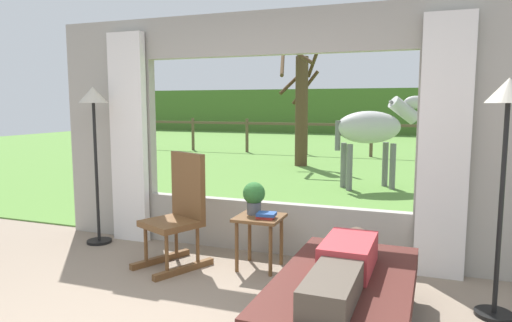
{
  "coord_description": "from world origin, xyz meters",
  "views": [
    {
      "loc": [
        1.54,
        -2.33,
        1.6
      ],
      "look_at": [
        0.0,
        1.8,
        1.05
      ],
      "focal_mm": 32.23,
      "sensor_mm": 36.0,
      "label": 1
    }
  ],
  "objects_px": {
    "floor_lamp_left": "(94,118)",
    "horse": "(373,128)",
    "reclining_person": "(344,265)",
    "book_stack": "(266,215)",
    "floor_lamp_right": "(506,126)",
    "recliner_sofa": "(344,304)",
    "rocking_chair": "(180,211)",
    "side_table": "(260,226)",
    "pasture_tree": "(301,106)",
    "potted_plant": "(254,196)"
  },
  "relations": [
    {
      "from": "rocking_chair",
      "to": "pasture_tree",
      "type": "xyz_separation_m",
      "value": [
        -0.77,
        7.5,
        1.01
      ]
    },
    {
      "from": "recliner_sofa",
      "to": "horse",
      "type": "distance_m",
      "value": 5.82
    },
    {
      "from": "pasture_tree",
      "to": "side_table",
      "type": "bearing_deg",
      "value": -78.1
    },
    {
      "from": "reclining_person",
      "to": "recliner_sofa",
      "type": "bearing_deg",
      "value": 91.0
    },
    {
      "from": "recliner_sofa",
      "to": "floor_lamp_left",
      "type": "distance_m",
      "value": 3.46
    },
    {
      "from": "horse",
      "to": "pasture_tree",
      "type": "xyz_separation_m",
      "value": [
        -2.09,
        2.62,
        0.4
      ]
    },
    {
      "from": "recliner_sofa",
      "to": "horse",
      "type": "bearing_deg",
      "value": 95.49
    },
    {
      "from": "side_table",
      "to": "pasture_tree",
      "type": "height_order",
      "value": "pasture_tree"
    },
    {
      "from": "floor_lamp_right",
      "to": "reclining_person",
      "type": "bearing_deg",
      "value": -144.58
    },
    {
      "from": "rocking_chair",
      "to": "side_table",
      "type": "height_order",
      "value": "rocking_chair"
    },
    {
      "from": "book_stack",
      "to": "side_table",
      "type": "bearing_deg",
      "value": 144.94
    },
    {
      "from": "reclining_person",
      "to": "pasture_tree",
      "type": "height_order",
      "value": "pasture_tree"
    },
    {
      "from": "floor_lamp_left",
      "to": "horse",
      "type": "xyz_separation_m",
      "value": [
        2.58,
        4.56,
        -0.29
      ]
    },
    {
      "from": "floor_lamp_left",
      "to": "floor_lamp_right",
      "type": "bearing_deg",
      "value": -6.77
    },
    {
      "from": "horse",
      "to": "side_table",
      "type": "bearing_deg",
      "value": -36.1
    },
    {
      "from": "reclining_person",
      "to": "book_stack",
      "type": "height_order",
      "value": "reclining_person"
    },
    {
      "from": "horse",
      "to": "potted_plant",
      "type": "bearing_deg",
      "value": -37.16
    },
    {
      "from": "recliner_sofa",
      "to": "side_table",
      "type": "bearing_deg",
      "value": 135.15
    },
    {
      "from": "recliner_sofa",
      "to": "reclining_person",
      "type": "relative_size",
      "value": 1.2
    },
    {
      "from": "rocking_chair",
      "to": "recliner_sofa",
      "type": "bearing_deg",
      "value": -0.8
    },
    {
      "from": "reclining_person",
      "to": "book_stack",
      "type": "relative_size",
      "value": 7.61
    },
    {
      "from": "floor_lamp_left",
      "to": "horse",
      "type": "distance_m",
      "value": 5.25
    },
    {
      "from": "recliner_sofa",
      "to": "floor_lamp_left",
      "type": "height_order",
      "value": "floor_lamp_left"
    },
    {
      "from": "side_table",
      "to": "pasture_tree",
      "type": "xyz_separation_m",
      "value": [
        -1.54,
        7.32,
        1.13
      ]
    },
    {
      "from": "floor_lamp_right",
      "to": "pasture_tree",
      "type": "xyz_separation_m",
      "value": [
        -3.56,
        7.67,
        0.12
      ]
    },
    {
      "from": "book_stack",
      "to": "floor_lamp_left",
      "type": "bearing_deg",
      "value": 174.76
    },
    {
      "from": "reclining_person",
      "to": "potted_plant",
      "type": "relative_size",
      "value": 4.48
    },
    {
      "from": "recliner_sofa",
      "to": "potted_plant",
      "type": "relative_size",
      "value": 5.36
    },
    {
      "from": "rocking_chair",
      "to": "pasture_tree",
      "type": "bearing_deg",
      "value": 120.49
    },
    {
      "from": "reclining_person",
      "to": "book_stack",
      "type": "bearing_deg",
      "value": 132.82
    },
    {
      "from": "recliner_sofa",
      "to": "floor_lamp_right",
      "type": "bearing_deg",
      "value": 34.51
    },
    {
      "from": "rocking_chair",
      "to": "book_stack",
      "type": "height_order",
      "value": "rocking_chair"
    },
    {
      "from": "reclining_person",
      "to": "book_stack",
      "type": "xyz_separation_m",
      "value": [
        -0.91,
        1.01,
        0.03
      ]
    },
    {
      "from": "rocking_chair",
      "to": "horse",
      "type": "bearing_deg",
      "value": 99.48
    },
    {
      "from": "recliner_sofa",
      "to": "reclining_person",
      "type": "height_order",
      "value": "reclining_person"
    },
    {
      "from": "reclining_person",
      "to": "floor_lamp_right",
      "type": "relative_size",
      "value": 0.8
    },
    {
      "from": "rocking_chair",
      "to": "side_table",
      "type": "relative_size",
      "value": 2.15
    },
    {
      "from": "reclining_person",
      "to": "book_stack",
      "type": "distance_m",
      "value": 1.36
    },
    {
      "from": "pasture_tree",
      "to": "potted_plant",
      "type": "bearing_deg",
      "value": -78.61
    },
    {
      "from": "floor_lamp_left",
      "to": "pasture_tree",
      "type": "distance_m",
      "value": 7.21
    },
    {
      "from": "rocking_chair",
      "to": "potted_plant",
      "type": "height_order",
      "value": "rocking_chair"
    },
    {
      "from": "recliner_sofa",
      "to": "floor_lamp_left",
      "type": "xyz_separation_m",
      "value": [
        -3.02,
        1.16,
        1.23
      ]
    },
    {
      "from": "potted_plant",
      "to": "recliner_sofa",
      "type": "bearing_deg",
      "value": -45.27
    },
    {
      "from": "side_table",
      "to": "floor_lamp_right",
      "type": "xyz_separation_m",
      "value": [
        2.02,
        -0.35,
        1.02
      ]
    },
    {
      "from": "side_table",
      "to": "horse",
      "type": "bearing_deg",
      "value": 83.35
    },
    {
      "from": "reclining_person",
      "to": "side_table",
      "type": "relative_size",
      "value": 2.75
    },
    {
      "from": "book_stack",
      "to": "pasture_tree",
      "type": "distance_m",
      "value": 7.63
    },
    {
      "from": "recliner_sofa",
      "to": "pasture_tree",
      "type": "bearing_deg",
      "value": 107.93
    },
    {
      "from": "book_stack",
      "to": "horse",
      "type": "distance_m",
      "value": 4.82
    },
    {
      "from": "book_stack",
      "to": "pasture_tree",
      "type": "xyz_separation_m",
      "value": [
        -1.63,
        7.38,
        1.01
      ]
    }
  ]
}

